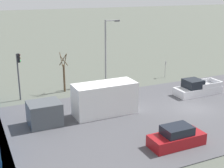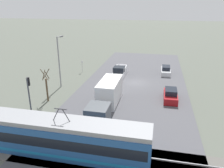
# 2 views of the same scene
# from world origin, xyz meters

# --- Properties ---
(ground_plane) EXTENTS (320.00, 320.00, 0.00)m
(ground_plane) POSITION_xyz_m (0.00, 0.00, 0.00)
(ground_plane) COLOR #565B51
(road_surface) EXTENTS (16.80, 47.52, 0.08)m
(road_surface) POSITION_xyz_m (0.00, 0.00, 0.04)
(road_surface) COLOR #4C4C51
(road_surface) RESTS_ON ground
(box_truck) EXTENTS (2.47, 10.25, 3.07)m
(box_truck) POSITION_xyz_m (2.44, 10.00, 1.50)
(box_truck) COLOR #4C5156
(box_truck) RESTS_ON ground
(pickup_truck) EXTENTS (2.09, 5.54, 1.82)m
(pickup_truck) POSITION_xyz_m (3.29, -3.31, 0.77)
(pickup_truck) COLOR silver
(pickup_truck) RESTS_ON ground
(sedan_car_1) EXTENTS (1.84, 4.37, 1.60)m
(sedan_car_1) POSITION_xyz_m (-5.69, 6.14, 0.74)
(sedan_car_1) COLOR maroon
(sedan_car_1) RESTS_ON ground
(traffic_light_pole) EXTENTS (0.28, 0.47, 5.13)m
(traffic_light_pole) POSITION_xyz_m (10.12, 15.21, 3.33)
(traffic_light_pole) COLOR #47474C
(traffic_light_pole) RESTS_ON ground
(street_tree) EXTENTS (1.10, 0.91, 4.64)m
(street_tree) POSITION_xyz_m (10.89, 10.05, 2.11)
(street_tree) COLOR brown
(street_tree) RESTS_ON ground
(street_lamp_near_crossing) EXTENTS (0.36, 1.95, 8.07)m
(street_lamp_near_crossing) POSITION_xyz_m (11.55, 4.23, 4.66)
(street_lamp_near_crossing) COLOR gray
(street_lamp_near_crossing) RESTS_ON ground
(no_parking_sign) EXTENTS (0.32, 0.08, 2.25)m
(no_parking_sign) POSITION_xyz_m (10.95, -4.17, 1.38)
(no_parking_sign) COLOR gray
(no_parking_sign) RESTS_ON ground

